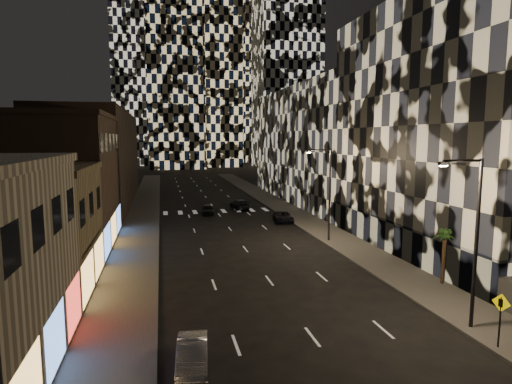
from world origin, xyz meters
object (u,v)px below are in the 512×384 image
car_dark_midlane (208,209)px  palm_tree (445,239)px  streetlight_near (473,232)px  streetlight_far (327,188)px  car_silver_parked (192,355)px  car_dark_rightlane (283,217)px  ped_sign (501,311)px  car_dark_oncoming (240,204)px

car_dark_midlane → palm_tree: palm_tree is taller
streetlight_near → palm_tree: 7.41m
streetlight_far → car_dark_midlane: 20.89m
streetlight_near → streetlight_far: 20.00m
car_silver_parked → palm_tree: size_ratio=1.00×
streetlight_far → palm_tree: size_ratio=2.33×
car_silver_parked → car_dark_rightlane: (13.26, 31.35, -0.01)m
streetlight_far → ped_sign: bearing=-90.1°
streetlight_near → car_dark_midlane: streetlight_near is taller
streetlight_far → palm_tree: bearing=-77.0°
car_dark_rightlane → ped_sign: ped_sign is taller
car_dark_rightlane → ped_sign: 32.88m
car_silver_parked → palm_tree: bearing=27.2°
streetlight_near → palm_tree: bearing=63.8°
car_silver_parked → car_dark_oncoming: bearing=82.1°
streetlight_near → ped_sign: 4.06m
car_dark_midlane → car_dark_rightlane: bearing=-37.4°
car_dark_midlane → palm_tree: (12.89, -31.46, 2.68)m
palm_tree → streetlight_far: bearing=103.0°
car_dark_rightlane → ped_sign: size_ratio=1.69×
car_dark_midlane → streetlight_far: bearing=-57.9°
ped_sign → palm_tree: palm_tree is taller
car_dark_rightlane → car_dark_oncoming: bearing=115.9°
car_dark_midlane → car_dark_rightlane: (8.39, -7.27, -0.02)m
streetlight_far → palm_tree: (3.15, -13.60, -2.02)m
car_silver_parked → ped_sign: bearing=-0.6°
streetlight_near → streetlight_far: (0.00, 20.00, 0.00)m
car_silver_parked → car_dark_midlane: 38.93m
ped_sign → palm_tree: 9.32m
ped_sign → streetlight_far: bearing=71.4°
palm_tree → car_silver_parked: bearing=-158.0°
streetlight_far → car_dark_midlane: (-9.75, 17.86, -4.70)m
streetlight_near → car_dark_oncoming: streetlight_near is taller
streetlight_near → car_dark_rightlane: 30.98m
car_dark_midlane → ped_sign: ped_sign is taller
ped_sign → palm_tree: (3.20, 8.64, 1.37)m
streetlight_near → car_silver_parked: size_ratio=2.33×
ped_sign → palm_tree: size_ratio=0.69×
streetlight_near → car_dark_rightlane: bearing=92.5°
car_silver_parked → ped_sign: 14.70m
streetlight_near → car_silver_parked: 15.38m
ped_sign → palm_tree: bearing=51.2°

